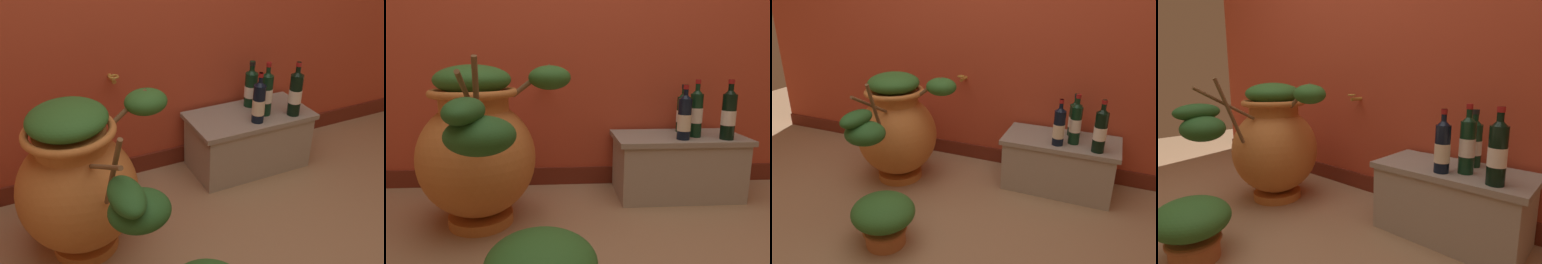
% 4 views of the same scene
% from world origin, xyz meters
% --- Properties ---
extents(back_wall, '(4.40, 0.33, 2.60)m').
position_xyz_m(back_wall, '(-0.00, 1.20, 1.29)').
color(back_wall, '#B74228').
rests_on(back_wall, ground_plane).
extents(terracotta_urn, '(0.74, 0.92, 0.82)m').
position_xyz_m(terracotta_urn, '(-0.56, 0.56, 0.40)').
color(terracotta_urn, '#C17033').
rests_on(terracotta_urn, ground_plane).
extents(stone_ledge, '(0.76, 0.39, 0.37)m').
position_xyz_m(stone_ledge, '(0.54, 0.88, 0.20)').
color(stone_ledge, '#9E9384').
rests_on(stone_ledge, ground_plane).
extents(wine_bottle_left, '(0.08, 0.08, 0.29)m').
position_xyz_m(wine_bottle_left, '(0.60, 0.98, 0.50)').
color(wine_bottle_left, black).
rests_on(wine_bottle_left, stone_ledge).
extents(wine_bottle_middle, '(0.08, 0.08, 0.33)m').
position_xyz_m(wine_bottle_middle, '(0.78, 0.77, 0.52)').
color(wine_bottle_middle, black).
rests_on(wine_bottle_middle, stone_ledge).
extents(wine_bottle_right, '(0.07, 0.07, 0.33)m').
position_xyz_m(wine_bottle_right, '(0.62, 0.84, 0.52)').
color(wine_bottle_right, black).
rests_on(wine_bottle_right, stone_ledge).
extents(wine_bottle_back, '(0.07, 0.07, 0.31)m').
position_xyz_m(wine_bottle_back, '(0.53, 0.78, 0.50)').
color(wine_bottle_back, black).
rests_on(wine_bottle_back, stone_ledge).
extents(potted_shrub, '(0.35, 0.33, 0.29)m').
position_xyz_m(potted_shrub, '(-0.23, -0.09, 0.17)').
color(potted_shrub, '#B26638').
rests_on(potted_shrub, ground_plane).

